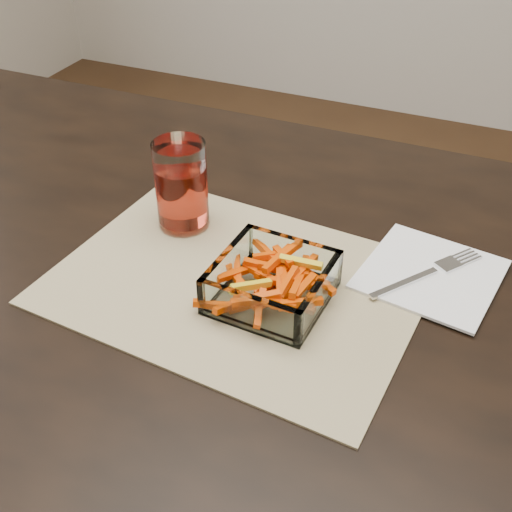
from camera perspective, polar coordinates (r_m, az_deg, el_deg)
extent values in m
cube|color=black|center=(0.83, -0.96, -2.67)|extent=(1.60, 0.90, 0.03)
cylinder|color=black|center=(1.64, -18.81, 1.32)|extent=(0.06, 0.06, 0.72)
cube|color=tan|center=(0.81, -1.73, -2.35)|extent=(0.48, 0.37, 0.00)
cube|color=white|center=(0.78, 1.41, -3.55)|extent=(0.14, 0.14, 0.01)
cube|color=white|center=(0.81, 3.28, 0.11)|extent=(0.13, 0.02, 0.05)
cube|color=white|center=(0.73, -0.65, -5.07)|extent=(0.13, 0.02, 0.05)
cube|color=white|center=(0.79, -2.58, -1.08)|extent=(0.02, 0.13, 0.05)
cube|color=white|center=(0.75, 5.65, -3.65)|extent=(0.02, 0.13, 0.05)
cylinder|color=white|center=(0.89, -6.65, 6.25)|extent=(0.07, 0.07, 0.13)
cylinder|color=red|center=(0.89, -6.59, 5.48)|extent=(0.06, 0.06, 0.08)
cube|color=white|center=(0.85, 15.26, -1.55)|extent=(0.19, 0.19, 0.00)
cube|color=silver|center=(0.82, 13.01, -2.36)|extent=(0.07, 0.09, 0.00)
cube|color=silver|center=(0.87, 16.74, -0.71)|extent=(0.04, 0.04, 0.00)
cube|color=silver|center=(0.89, 17.78, 0.25)|extent=(0.02, 0.03, 0.00)
cube|color=silver|center=(0.89, 18.06, 0.04)|extent=(0.02, 0.03, 0.00)
cube|color=silver|center=(0.88, 18.35, -0.17)|extent=(0.02, 0.03, 0.00)
cube|color=silver|center=(0.88, 18.64, -0.39)|extent=(0.02, 0.03, 0.00)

